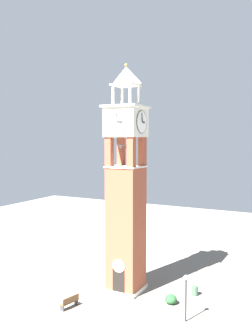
{
  "coord_description": "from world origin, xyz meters",
  "views": [
    {
      "loc": [
        14.46,
        -27.28,
        12.93
      ],
      "look_at": [
        0.0,
        0.0,
        10.56
      ],
      "focal_mm": 39.56,
      "sensor_mm": 36.0,
      "label": 1
    }
  ],
  "objects_px": {
    "park_bench": "(70,302)",
    "lamp_post": "(186,289)",
    "clock_tower": "(126,197)",
    "trash_bin": "(195,291)"
  },
  "relations": [
    {
      "from": "park_bench",
      "to": "trash_bin",
      "type": "relative_size",
      "value": 2.07
    },
    {
      "from": "park_bench",
      "to": "lamp_post",
      "type": "relative_size",
      "value": 0.49
    },
    {
      "from": "clock_tower",
      "to": "trash_bin",
      "type": "bearing_deg",
      "value": 17.73
    },
    {
      "from": "clock_tower",
      "to": "trash_bin",
      "type": "height_order",
      "value": "clock_tower"
    },
    {
      "from": "clock_tower",
      "to": "lamp_post",
      "type": "bearing_deg",
      "value": -24.14
    },
    {
      "from": "clock_tower",
      "to": "lamp_post",
      "type": "distance_m",
      "value": 8.97
    },
    {
      "from": "clock_tower",
      "to": "park_bench",
      "type": "relative_size",
      "value": 11.57
    },
    {
      "from": "clock_tower",
      "to": "park_bench",
      "type": "bearing_deg",
      "value": -114.43
    },
    {
      "from": "clock_tower",
      "to": "park_bench",
      "type": "distance_m",
      "value": 9.38
    },
    {
      "from": "clock_tower",
      "to": "trash_bin",
      "type": "distance_m",
      "value": 9.67
    }
  ]
}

